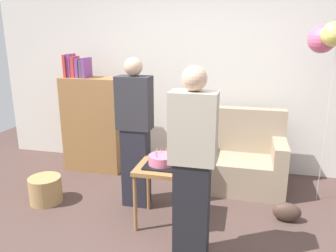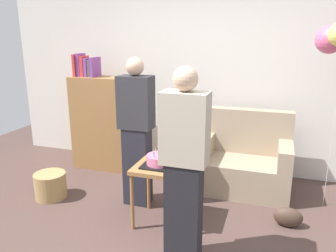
{
  "view_description": "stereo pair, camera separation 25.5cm",
  "coord_description": "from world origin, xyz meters",
  "px_view_note": "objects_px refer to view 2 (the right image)",
  "views": [
    {
      "loc": [
        0.69,
        -2.46,
        1.83
      ],
      "look_at": [
        -0.08,
        0.66,
        0.95
      ],
      "focal_mm": 34.98,
      "sensor_mm": 36.0,
      "label": 1
    },
    {
      "loc": [
        0.94,
        -2.39,
        1.83
      ],
      "look_at": [
        -0.08,
        0.66,
        0.95
      ],
      "focal_mm": 34.98,
      "sensor_mm": 36.0,
      "label": 2
    }
  ],
  "objects_px": {
    "side_table": "(160,174)",
    "person_blowing_candles": "(137,132)",
    "birthday_cake": "(160,160)",
    "balloon_bunch": "(334,37)",
    "couch": "(243,162)",
    "bookshelf": "(101,121)",
    "wicker_basket": "(51,185)",
    "handbag": "(288,217)",
    "person_holding_cake": "(184,169)"
  },
  "relations": [
    {
      "from": "couch",
      "to": "handbag",
      "type": "height_order",
      "value": "couch"
    },
    {
      "from": "handbag",
      "to": "birthday_cake",
      "type": "bearing_deg",
      "value": -165.44
    },
    {
      "from": "side_table",
      "to": "bookshelf",
      "type": "bearing_deg",
      "value": 138.59
    },
    {
      "from": "bookshelf",
      "to": "handbag",
      "type": "xyz_separation_m",
      "value": [
        2.52,
        -0.82,
        -0.58
      ]
    },
    {
      "from": "wicker_basket",
      "to": "balloon_bunch",
      "type": "distance_m",
      "value": 3.46
    },
    {
      "from": "bookshelf",
      "to": "balloon_bunch",
      "type": "xyz_separation_m",
      "value": [
        2.81,
        -0.23,
        1.14
      ]
    },
    {
      "from": "birthday_cake",
      "to": "person_holding_cake",
      "type": "distance_m",
      "value": 0.65
    },
    {
      "from": "birthday_cake",
      "to": "person_blowing_candles",
      "type": "distance_m",
      "value": 0.51
    },
    {
      "from": "bookshelf",
      "to": "person_blowing_candles",
      "type": "xyz_separation_m",
      "value": [
        0.91,
        -0.83,
        0.15
      ]
    },
    {
      "from": "couch",
      "to": "birthday_cake",
      "type": "distance_m",
      "value": 1.32
    },
    {
      "from": "birthday_cake",
      "to": "balloon_bunch",
      "type": "relative_size",
      "value": 0.16
    },
    {
      "from": "side_table",
      "to": "handbag",
      "type": "distance_m",
      "value": 1.34
    },
    {
      "from": "person_blowing_candles",
      "to": "handbag",
      "type": "xyz_separation_m",
      "value": [
        1.61,
        0.01,
        -0.73
      ]
    },
    {
      "from": "bookshelf",
      "to": "birthday_cake",
      "type": "height_order",
      "value": "bookshelf"
    },
    {
      "from": "person_holding_cake",
      "to": "wicker_basket",
      "type": "height_order",
      "value": "person_holding_cake"
    },
    {
      "from": "person_blowing_candles",
      "to": "balloon_bunch",
      "type": "bearing_deg",
      "value": 3.38
    },
    {
      "from": "person_holding_cake",
      "to": "balloon_bunch",
      "type": "relative_size",
      "value": 0.83
    },
    {
      "from": "side_table",
      "to": "birthday_cake",
      "type": "distance_m",
      "value": 0.15
    },
    {
      "from": "couch",
      "to": "person_blowing_candles",
      "type": "height_order",
      "value": "person_blowing_candles"
    },
    {
      "from": "balloon_bunch",
      "to": "birthday_cake",
      "type": "bearing_deg",
      "value": -149.05
    },
    {
      "from": "bookshelf",
      "to": "person_holding_cake",
      "type": "relative_size",
      "value": 0.99
    },
    {
      "from": "person_holding_cake",
      "to": "handbag",
      "type": "distance_m",
      "value": 1.39
    },
    {
      "from": "side_table",
      "to": "wicker_basket",
      "type": "bearing_deg",
      "value": 176.34
    },
    {
      "from": "handbag",
      "to": "person_blowing_candles",
      "type": "bearing_deg",
      "value": -179.58
    },
    {
      "from": "side_table",
      "to": "couch",
      "type": "bearing_deg",
      "value": 56.28
    },
    {
      "from": "wicker_basket",
      "to": "bookshelf",
      "type": "bearing_deg",
      "value": 84.35
    },
    {
      "from": "side_table",
      "to": "birthday_cake",
      "type": "height_order",
      "value": "birthday_cake"
    },
    {
      "from": "side_table",
      "to": "balloon_bunch",
      "type": "xyz_separation_m",
      "value": [
        1.52,
        0.91,
        1.3
      ]
    },
    {
      "from": "bookshelf",
      "to": "couch",
      "type": "bearing_deg",
      "value": -2.28
    },
    {
      "from": "side_table",
      "to": "person_blowing_candles",
      "type": "xyz_separation_m",
      "value": [
        -0.38,
        0.31,
        0.31
      ]
    },
    {
      "from": "birthday_cake",
      "to": "handbag",
      "type": "height_order",
      "value": "birthday_cake"
    },
    {
      "from": "wicker_basket",
      "to": "handbag",
      "type": "xyz_separation_m",
      "value": [
        2.63,
        0.23,
        -0.05
      ]
    },
    {
      "from": "birthday_cake",
      "to": "person_blowing_candles",
      "type": "height_order",
      "value": "person_blowing_candles"
    },
    {
      "from": "bookshelf",
      "to": "birthday_cake",
      "type": "xyz_separation_m",
      "value": [
        1.29,
        -1.14,
        -0.01
      ]
    },
    {
      "from": "couch",
      "to": "birthday_cake",
      "type": "height_order",
      "value": "couch"
    },
    {
      "from": "person_blowing_candles",
      "to": "birthday_cake",
      "type": "bearing_deg",
      "value": -53.5
    },
    {
      "from": "side_table",
      "to": "birthday_cake",
      "type": "relative_size",
      "value": 1.93
    },
    {
      "from": "wicker_basket",
      "to": "balloon_bunch",
      "type": "bearing_deg",
      "value": 15.73
    },
    {
      "from": "couch",
      "to": "person_blowing_candles",
      "type": "distance_m",
      "value": 1.41
    },
    {
      "from": "person_holding_cake",
      "to": "wicker_basket",
      "type": "bearing_deg",
      "value": -2.59
    },
    {
      "from": "couch",
      "to": "handbag",
      "type": "xyz_separation_m",
      "value": [
        0.53,
        -0.74,
        -0.24
      ]
    },
    {
      "from": "birthday_cake",
      "to": "balloon_bunch",
      "type": "height_order",
      "value": "balloon_bunch"
    },
    {
      "from": "birthday_cake",
      "to": "person_blowing_candles",
      "type": "relative_size",
      "value": 0.2
    },
    {
      "from": "person_blowing_candles",
      "to": "wicker_basket",
      "type": "height_order",
      "value": "person_blowing_candles"
    },
    {
      "from": "person_holding_cake",
      "to": "bookshelf",
      "type": "bearing_deg",
      "value": -28.67
    },
    {
      "from": "wicker_basket",
      "to": "side_table",
      "type": "bearing_deg",
      "value": -3.66
    },
    {
      "from": "side_table",
      "to": "person_holding_cake",
      "type": "height_order",
      "value": "person_holding_cake"
    },
    {
      "from": "side_table",
      "to": "person_holding_cake",
      "type": "distance_m",
      "value": 0.7
    },
    {
      "from": "person_blowing_candles",
      "to": "wicker_basket",
      "type": "distance_m",
      "value": 1.24
    },
    {
      "from": "bookshelf",
      "to": "wicker_basket",
      "type": "height_order",
      "value": "bookshelf"
    }
  ]
}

